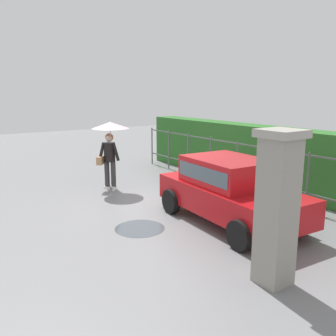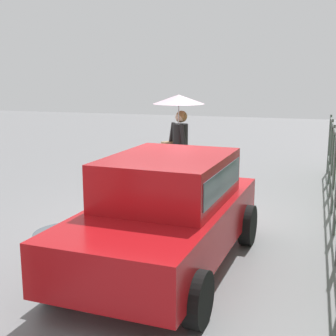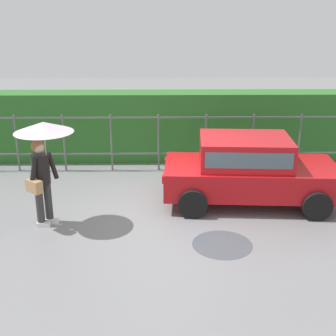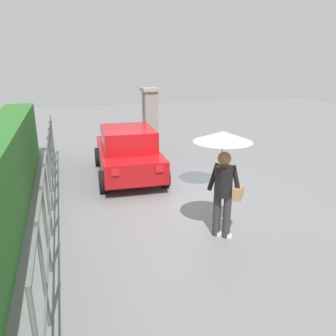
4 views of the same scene
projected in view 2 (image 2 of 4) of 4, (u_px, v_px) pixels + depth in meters
The scene contains 4 objects.
ground_plane at pixel (164, 223), 8.02m from camera, with size 40.00×40.00×0.00m, color slate.
car at pixel (167, 208), 6.08m from camera, with size 3.82×2.04×1.48m.
pedestrian at pixel (179, 117), 10.06m from camera, with size 1.11×1.11×2.08m.
puddle_near at pixel (68, 233), 7.52m from camera, with size 1.10×1.10×0.00m, color #4C545B.
Camera 2 is at (7.30, 2.36, 2.53)m, focal length 49.96 mm.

